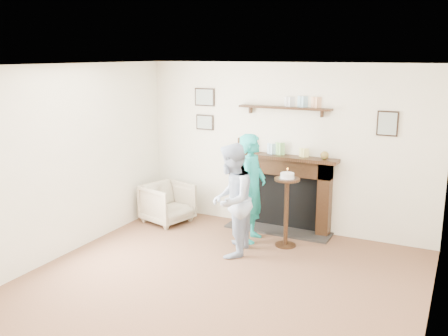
{
  "coord_description": "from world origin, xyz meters",
  "views": [
    {
      "loc": [
        2.41,
        -4.49,
        2.62
      ],
      "look_at": [
        -0.23,
        0.9,
        1.24
      ],
      "focal_mm": 40.0,
      "sensor_mm": 36.0,
      "label": 1
    }
  ],
  "objects_px": {
    "armchair": "(168,222)",
    "woman": "(251,240)",
    "man": "(231,254)",
    "pedestal_table": "(287,198)"
  },
  "relations": [
    {
      "from": "armchair",
      "to": "woman",
      "type": "xyz_separation_m",
      "value": [
        1.5,
        -0.13,
        0.0
      ]
    },
    {
      "from": "man",
      "to": "woman",
      "type": "xyz_separation_m",
      "value": [
        0.04,
        0.61,
        0.0
      ]
    },
    {
      "from": "man",
      "to": "woman",
      "type": "height_order",
      "value": "woman"
    },
    {
      "from": "armchair",
      "to": "pedestal_table",
      "type": "relative_size",
      "value": 0.61
    },
    {
      "from": "man",
      "to": "woman",
      "type": "bearing_deg",
      "value": 165.63
    },
    {
      "from": "armchair",
      "to": "pedestal_table",
      "type": "distance_m",
      "value": 2.13
    },
    {
      "from": "armchair",
      "to": "woman",
      "type": "bearing_deg",
      "value": -79.55
    },
    {
      "from": "armchair",
      "to": "pedestal_table",
      "type": "xyz_separation_m",
      "value": [
        2.01,
        -0.13,
        0.69
      ]
    },
    {
      "from": "armchair",
      "to": "pedestal_table",
      "type": "height_order",
      "value": "pedestal_table"
    },
    {
      "from": "armchair",
      "to": "woman",
      "type": "relative_size",
      "value": 0.44
    }
  ]
}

